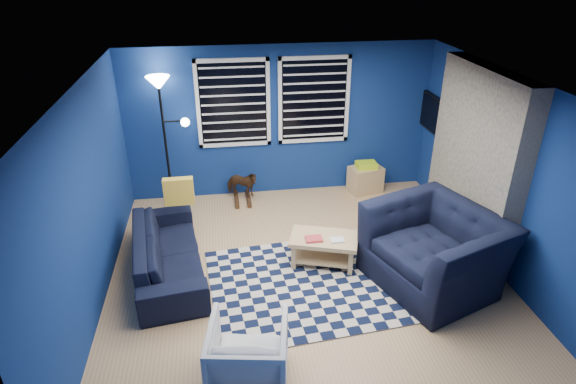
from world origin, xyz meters
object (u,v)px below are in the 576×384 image
Objects in this scene: armchair_big at (435,249)px; coffee_table at (324,245)px; armchair_bent at (248,354)px; cabinet at (365,179)px; sofa at (168,252)px; rocking_horse at (242,184)px; floor_lamp at (162,102)px; tv at (435,116)px.

armchair_big reaches higher than coffee_table.
cabinet is (2.31, 3.83, -0.11)m from armchair_bent.
cabinet is (1.18, 2.02, -0.06)m from coffee_table.
sofa is at bearing -55.32° from armchair_bent.
armchair_big is 3.40m from rocking_horse.
coffee_table is (2.03, -0.12, 0.00)m from sofa.
sofa is at bearing 172.47° from rocking_horse.
rocking_horse is 2.21m from coffee_table.
armchair_big is at bearing -109.83° from sofa.
floor_lamp is (-3.26, -0.00, 1.50)m from cabinet.
tv is at bearing -3.30° from floor_lamp.
rocking_horse is at bearing 166.12° from cabinet.
tv is 1.82× the size of rocking_horse.
coffee_table is at bearing -135.36° from armchair_big.
tv is 1.32× the size of armchair_bent.
sofa is at bearing -158.57° from tv.
armchair_big is (3.29, -0.70, 0.19)m from sofa.
cabinet reaches higher than rocking_horse.
cabinet is (-1.00, 0.25, -1.16)m from tv.
cabinet reaches higher than coffee_table.
armchair_big is 2.73× the size of rocking_horse.
sofa is 2.08× the size of coffee_table.
armchair_bent is at bearing -121.94° from coffee_table.
armchair_big is 0.71× the size of floor_lamp.
sofa is 2.38m from floor_lamp.
cabinet is 3.59m from floor_lamp.
rocking_horse reaches higher than coffee_table.
cabinet is (2.14, 0.03, -0.06)m from rocking_horse.
armchair_bent is 1.38× the size of rocking_horse.
armchair_bent is 2.14m from coffee_table.
armchair_bent is (-3.31, -3.58, -1.05)m from tv.
armchair_bent is 4.19m from floor_lamp.
cabinet is at bearing -66.94° from rocking_horse.
tv is at bearing -28.76° from cabinet.
armchair_big is at bearing -111.21° from tv.
cabinet is (-0.09, 2.60, -0.25)m from armchair_big.
rocking_horse is 2.14m from cabinet.
rocking_horse is (-2.22, 2.57, -0.19)m from armchair_big.
floor_lamp reaches higher than sofa.
sofa is 3.37m from armchair_big.
sofa is 2.13m from armchair_bent.
rocking_horse is 0.56× the size of coffee_table.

